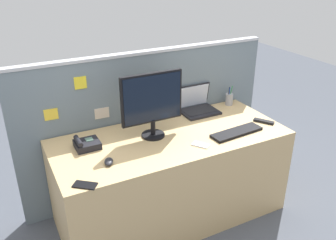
{
  "coord_description": "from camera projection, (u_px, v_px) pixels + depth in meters",
  "views": [
    {
      "loc": [
        -1.16,
        -2.2,
        2.06
      ],
      "look_at": [
        0.0,
        0.05,
        0.87
      ],
      "focal_mm": 38.37,
      "sensor_mm": 36.0,
      "label": 1
    }
  ],
  "objects": [
    {
      "name": "cell_phone_black_slab",
      "position": [
        85.0,
        185.0,
        2.21
      ],
      "size": [
        0.16,
        0.15,
        0.01
      ],
      "primitive_type": "cube",
      "rotation": [
        0.0,
        0.0,
        0.89
      ],
      "color": "black",
      "rests_on": "desk"
    },
    {
      "name": "ground_plane",
      "position": [
        171.0,
        213.0,
        3.12
      ],
      "size": [
        10.0,
        10.0,
        0.0
      ],
      "primitive_type": "plane",
      "color": "#4C515B"
    },
    {
      "name": "cell_phone_white_slab",
      "position": [
        201.0,
        145.0,
        2.67
      ],
      "size": [
        0.13,
        0.14,
        0.01
      ],
      "primitive_type": "cube",
      "rotation": [
        0.0,
        0.0,
        0.61
      ],
      "color": "silver",
      "rests_on": "desk"
    },
    {
      "name": "keyboard_main",
      "position": [
        237.0,
        132.0,
        2.84
      ],
      "size": [
        0.45,
        0.16,
        0.02
      ],
      "primitive_type": "cube",
      "rotation": [
        0.0,
        0.0,
        0.08
      ],
      "color": "black",
      "rests_on": "desk"
    },
    {
      "name": "desk",
      "position": [
        171.0,
        177.0,
        2.96
      ],
      "size": [
        1.84,
        0.79,
        0.75
      ],
      "primitive_type": "cube",
      "color": "tan",
      "rests_on": "ground_plane"
    },
    {
      "name": "cubicle_divider",
      "position": [
        148.0,
        124.0,
        3.19
      ],
      "size": [
        2.28,
        0.08,
        1.33
      ],
      "color": "slate",
      "rests_on": "ground_plane"
    },
    {
      "name": "desktop_monitor",
      "position": [
        152.0,
        101.0,
        2.69
      ],
      "size": [
        0.49,
        0.18,
        0.51
      ],
      "color": "black",
      "rests_on": "desk"
    },
    {
      "name": "computer_mouse_right_hand",
      "position": [
        109.0,
        162.0,
        2.43
      ],
      "size": [
        0.09,
        0.12,
        0.03
      ],
      "primitive_type": "ellipsoid",
      "rotation": [
        0.0,
        0.0,
        -0.38
      ],
      "color": "#232328",
      "rests_on": "desk"
    },
    {
      "name": "tv_remote",
      "position": [
        264.0,
        121.0,
        3.03
      ],
      "size": [
        0.13,
        0.17,
        0.02
      ],
      "primitive_type": "cube",
      "rotation": [
        0.0,
        0.0,
        0.58
      ],
      "color": "black",
      "rests_on": "desk"
    },
    {
      "name": "pen_cup",
      "position": [
        229.0,
        99.0,
        3.36
      ],
      "size": [
        0.07,
        0.07,
        0.19
      ],
      "color": "#99999E",
      "rests_on": "desk"
    },
    {
      "name": "laptop",
      "position": [
        197.0,
        105.0,
        3.23
      ],
      "size": [
        0.32,
        0.26,
        0.23
      ],
      "color": "black",
      "rests_on": "desk"
    },
    {
      "name": "desk_phone",
      "position": [
        86.0,
        144.0,
        2.63
      ],
      "size": [
        0.18,
        0.16,
        0.09
      ],
      "color": "black",
      "rests_on": "desk"
    }
  ]
}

